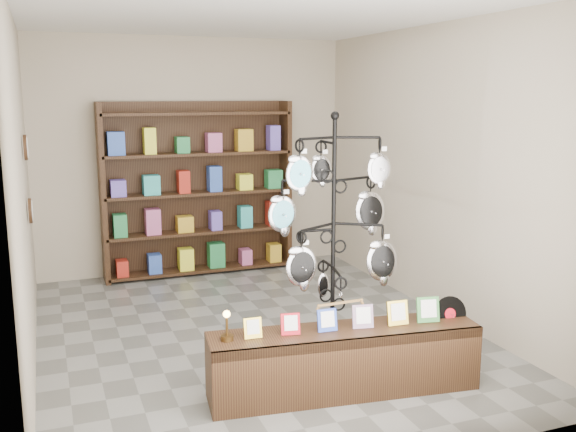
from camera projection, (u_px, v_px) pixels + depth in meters
name	position (u px, v px, depth m)	size (l,w,h in m)	color
ground	(255.00, 332.00, 6.27)	(5.00, 5.00, 0.00)	slate
room_envelope	(253.00, 142.00, 5.92)	(5.00, 5.00, 5.00)	#AB9F8A
display_tree	(333.00, 224.00, 5.24)	(1.11, 0.95, 2.16)	black
front_shelf	(344.00, 361.00, 4.96)	(2.14, 0.69, 0.75)	black
back_shelving	(198.00, 194.00, 8.18)	(2.42, 0.36, 2.20)	black
wall_clocks	(28.00, 179.00, 6.03)	(0.03, 0.24, 0.84)	black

